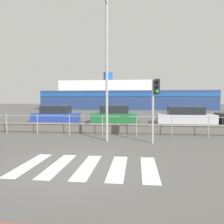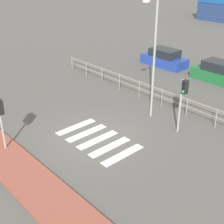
% 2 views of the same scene
% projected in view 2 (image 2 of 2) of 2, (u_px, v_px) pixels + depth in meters
% --- Properties ---
extents(ground_plane, '(160.00, 160.00, 0.00)m').
position_uv_depth(ground_plane, '(92.00, 137.00, 15.79)').
color(ground_plane, '#565451').
extents(sidewalk_brick, '(24.00, 1.80, 0.12)m').
position_uv_depth(sidewalk_brick, '(18.00, 169.00, 13.29)').
color(sidewalk_brick, '#934C3D').
rests_on(sidewalk_brick, ground_plane).
extents(crosswalk, '(4.05, 2.40, 0.01)m').
position_uv_depth(crosswalk, '(98.00, 140.00, 15.52)').
color(crosswalk, silver).
rests_on(crosswalk, ground_plane).
extents(seawall, '(20.44, 0.55, 0.56)m').
position_uv_depth(seawall, '(170.00, 98.00, 19.45)').
color(seawall, '#605B54').
rests_on(seawall, ground_plane).
extents(harbor_fence, '(18.44, 0.04, 1.12)m').
position_uv_depth(harbor_fence, '(162.00, 95.00, 18.72)').
color(harbor_fence, '#9EA0A3').
rests_on(harbor_fence, ground_plane).
extents(traffic_light_far, '(0.34, 0.32, 2.87)m').
position_uv_depth(traffic_light_far, '(183.00, 95.00, 15.29)').
color(traffic_light_far, '#9EA0A3').
rests_on(traffic_light_far, ground_plane).
extents(streetlamp, '(0.32, 1.10, 6.50)m').
position_uv_depth(streetlamp, '(152.00, 48.00, 15.99)').
color(streetlamp, '#9EA0A3').
rests_on(streetlamp, ground_plane).
extents(parked_car_blue, '(3.88, 1.70, 1.41)m').
position_uv_depth(parked_car_blue, '(164.00, 58.00, 26.05)').
color(parked_car_blue, '#233D9E').
rests_on(parked_car_blue, ground_plane).
extents(parked_car_green, '(3.84, 1.70, 1.47)m').
position_uv_depth(parked_car_green, '(219.00, 73.00, 22.67)').
color(parked_car_green, '#1E6633').
rests_on(parked_car_green, ground_plane).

